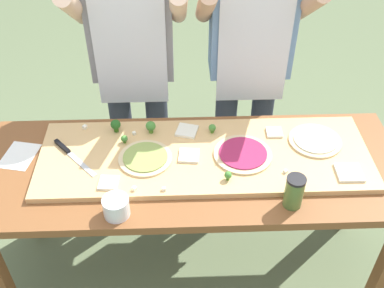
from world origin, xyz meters
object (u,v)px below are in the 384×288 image
Objects in this scene: pizza_whole_cheese_artichoke at (315,140)px; broccoli_floret_front_right at (228,175)px; chefs_knife at (69,153)px; pizza_slice_far_right at (349,173)px; pizza_slice_far_left at (187,131)px; cook_right at (250,54)px; prep_table at (193,182)px; cook_left at (133,56)px; pizza_whole_beet_magenta at (243,154)px; broccoli_floret_back_right at (116,125)px; pizza_slice_center at (109,183)px; cheese_crumble_c at (134,133)px; pizza_slice_near_left at (274,132)px; cheese_crumble_d at (164,189)px; broccoli_floret_center_right at (151,126)px; broccoli_floret_back_left at (212,128)px; cheese_crumble_f at (134,189)px; pizza_slice_near_right at (189,156)px; sauce_jar at (294,192)px; cheese_crumble_a at (285,171)px; recipe_note at (19,156)px; pizza_whole_pesto_green at (145,158)px; broccoli_floret_center_left at (124,139)px; flour_cup at (116,208)px; cheese_crumble_b at (85,127)px.

pizza_whole_cheese_artichoke is 0.48m from broccoli_floret_front_right.
pizza_slice_far_right is (1.20, -0.17, 0.00)m from chefs_knife.
pizza_slice_far_left is 0.06× the size of cook_right.
pizza_whole_cheese_artichoke is (0.56, 0.11, 0.14)m from prep_table.
pizza_whole_beet_magenta is at bearing -47.06° from cook_left.
pizza_slice_center is at bearing -90.36° from broccoli_floret_back_right.
cheese_crumble_c is at bearing -177.49° from pizza_slice_far_left.
pizza_slice_far_right is 1.51× the size of pizza_slice_near_left.
cheese_crumble_d reaches higher than pizza_slice_far_right.
pizza_slice_near_left is 1.17× the size of broccoli_floret_center_right.
prep_table is 0.26m from pizza_whole_beet_magenta.
pizza_whole_beet_magenta is (0.22, 0.03, 0.14)m from prep_table.
broccoli_floret_center_right is 0.41m from cook_left.
broccoli_floret_back_left reaches higher than cheese_crumble_f.
broccoli_floret_center_right is (-0.28, 0.01, 0.01)m from broccoli_floret_back_left.
cheese_crumble_f is at bearing -139.76° from pizza_slice_near_right.
pizza_whole_beet_magenta is 0.60m from broccoli_floret_back_right.
cheese_crumble_f is at bearing -145.66° from prep_table.
pizza_slice_far_right is at bearing -16.91° from pizza_whole_beet_magenta.
broccoli_floret_front_right is 0.59m from broccoli_floret_back_right.
cheese_crumble_c reaches higher than prep_table.
pizza_slice_near_right is 0.60× the size of sauce_jar.
cheese_crumble_f is (-0.24, -0.17, 0.14)m from prep_table.
pizza_whole_beet_magenta is at bearing -22.90° from broccoli_floret_center_right.
pizza_whole_cheese_artichoke reaches higher than pizza_slice_far_right.
cook_left is (-0.66, 0.65, 0.19)m from cheese_crumble_a.
pizza_whole_cheese_artichoke is 0.92m from broccoli_floret_back_right.
recipe_note is at bearing 175.35° from pizza_slice_near_right.
pizza_whole_pesto_green is (-0.21, 0.02, 0.14)m from prep_table.
cheese_crumble_f is (-0.04, -0.18, 0.00)m from pizza_whole_pesto_green.
pizza_whole_cheese_artichoke is 3.71× the size of broccoli_floret_back_right.
sauce_jar is at bearing -47.20° from pizza_slice_far_left.
pizza_slice_near_left is 1.82× the size of broccoli_floret_center_left.
broccoli_floret_center_right is at bearing -143.67° from cook_right.
flour_cup is (-0.12, -0.47, -0.03)m from broccoli_floret_center_right.
prep_table is 118.78× the size of cheese_crumble_f.
pizza_whole_pesto_green is 17.01× the size of cheese_crumble_d.
pizza_whole_cheese_artichoke is 3.34× the size of pizza_slice_near_left.
broccoli_floret_front_right is 0.25m from cheese_crumble_a.
cheese_crumble_a is (0.39, -0.09, 0.14)m from prep_table.
recipe_note is (-0.43, -0.13, -0.06)m from broccoli_floret_back_right.
broccoli_floret_back_left is (0.12, -0.01, 0.02)m from pizza_slice_far_left.
pizza_whole_cheese_artichoke and cheese_crumble_f have the same top height.
pizza_slice_center is at bearing -27.01° from recipe_note.
prep_table is 25.91× the size of pizza_slice_near_left.
broccoli_floret_back_right is at bearing 145.67° from broccoli_floret_front_right.
cheese_crumble_b is (-0.48, 0.04, 0.00)m from pizza_slice_far_left.
chefs_knife is at bearing 161.72° from sauce_jar.
prep_table is 0.27m from broccoli_floret_back_left.
chefs_knife is 0.18m from cheese_crumble_b.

